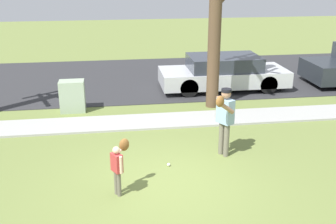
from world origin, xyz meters
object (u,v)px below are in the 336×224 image
object	(u,v)px
street_tree_near	(215,13)
parked_sedan_silver	(223,73)
utility_cabinet	(72,96)
person_adult	(224,115)
person_child	(119,161)
baseball	(169,165)

from	to	relation	value
street_tree_near	parked_sedan_silver	world-z (taller)	street_tree_near
utility_cabinet	street_tree_near	bearing A→B (deg)	-1.84
utility_cabinet	person_adult	bearing A→B (deg)	-44.53
person_child	street_tree_near	xyz separation A→B (m)	(3.12, 4.96, 2.27)
person_adult	street_tree_near	bearing A→B (deg)	-129.80
baseball	street_tree_near	distance (m)	5.31
person_child	utility_cabinet	world-z (taller)	person_child
baseball	parked_sedan_silver	size ratio (longest dim) A/B	0.02
person_adult	utility_cabinet	bearing A→B (deg)	-74.40
street_tree_near	parked_sedan_silver	size ratio (longest dim) A/B	1.22
parked_sedan_silver	person_adult	bearing A→B (deg)	-105.38
person_child	street_tree_near	world-z (taller)	street_tree_near
person_child	utility_cabinet	bearing A→B (deg)	74.36
street_tree_near	parked_sedan_silver	distance (m)	3.12
street_tree_near	baseball	bearing A→B (deg)	-116.78
utility_cabinet	person_child	bearing A→B (deg)	-75.77
person_adult	baseball	distance (m)	1.73
street_tree_near	person_child	bearing A→B (deg)	-122.22
person_adult	baseball	bearing A→B (deg)	-14.91
person_child	parked_sedan_silver	world-z (taller)	parked_sedan_silver
baseball	utility_cabinet	distance (m)	4.78
person_child	baseball	bearing A→B (deg)	11.81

